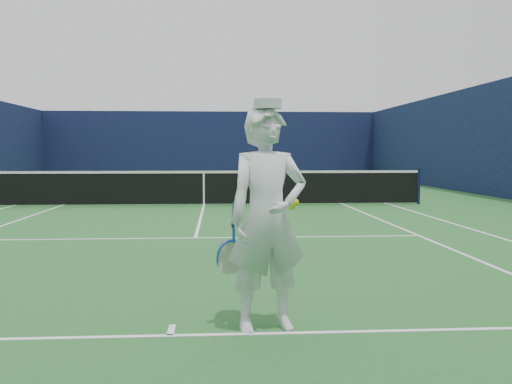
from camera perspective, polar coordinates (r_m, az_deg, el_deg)
ground at (r=16.69m, az=-5.23°, el=-1.33°), size 80.00×80.00×0.00m
court_markings at (r=16.69m, az=-5.23°, el=-1.31°), size 11.03×23.83×0.01m
windscreen_fence at (r=16.63m, az=-5.27°, el=5.55°), size 20.12×36.12×4.00m
tennis_net at (r=16.65m, az=-5.24°, el=0.57°), size 12.88×0.09×1.07m
tennis_player at (r=4.93m, az=1.16°, el=-2.66°), size 0.87×0.62×1.99m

